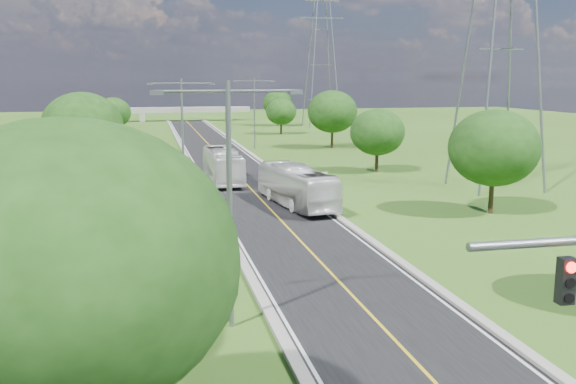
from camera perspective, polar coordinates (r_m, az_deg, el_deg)
ground at (r=74.19m, az=-5.26°, el=2.28°), size 260.00×260.00×0.00m
road at (r=80.09m, az=-5.80°, el=2.88°), size 8.00×150.00×0.06m
curb_left at (r=79.71m, az=-8.84°, el=2.83°), size 0.50×150.00×0.22m
curb_right at (r=80.68m, az=-2.80°, el=3.03°), size 0.50×150.00×0.22m
speed_limit_sign at (r=53.57m, az=3.23°, el=1.00°), size 0.55×0.09×2.40m
overpass at (r=153.40m, az=-9.08°, el=7.16°), size 30.00×3.00×3.20m
streetlight_near_left at (r=25.47m, az=-5.24°, el=0.68°), size 5.90×0.25×10.00m
streetlight_mid_left at (r=58.17m, az=-9.38°, el=5.91°), size 5.90×0.25×10.00m
streetlight_far_right at (r=92.27m, az=-3.01°, el=7.56°), size 5.90×0.25×10.00m
power_tower_near at (r=61.52m, az=18.49°, el=13.28°), size 9.00×6.40×28.00m
power_tower_far at (r=132.72m, az=2.98°, el=11.83°), size 9.00×6.40×28.00m
tree_lb at (r=41.87m, az=-21.79°, el=1.92°), size 6.30×6.30×7.33m
tree_lc at (r=63.37m, az=-17.81°, el=5.57°), size 7.56×7.56×8.79m
tree_ld at (r=87.44m, az=-17.69°, el=6.30°), size 6.72×6.72×7.82m
tree_le at (r=111.21m, az=-15.30°, el=6.83°), size 5.88×5.88×6.84m
tree_lf at (r=15.64m, az=-18.98°, el=-6.13°), size 7.98×7.98×9.28m
tree_rb at (r=50.00m, az=17.84°, el=3.75°), size 6.72×6.72×7.82m
tree_rc at (r=69.51m, az=7.95°, el=5.29°), size 5.88×5.88×6.84m
tree_rd at (r=92.81m, az=3.96°, el=7.14°), size 7.14×7.14×8.30m
tree_re at (r=115.53m, az=-0.62°, el=7.14°), size 5.46×5.46×6.35m
tree_rf at (r=135.78m, az=-0.91°, el=7.86°), size 6.30×6.30×7.33m
bus_outbound at (r=50.52m, az=0.76°, el=0.51°), size 4.33×11.65×3.17m
bus_inbound at (r=62.80m, az=-5.82°, el=2.38°), size 2.87×11.58×3.22m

